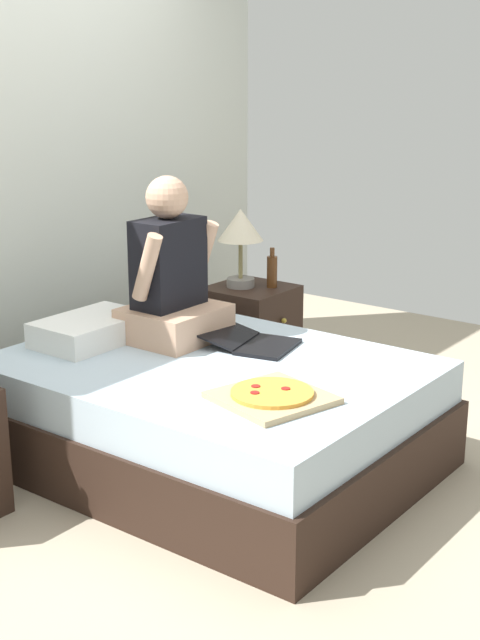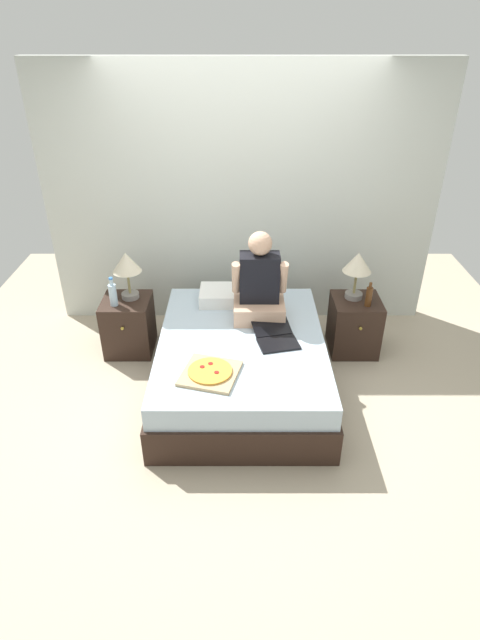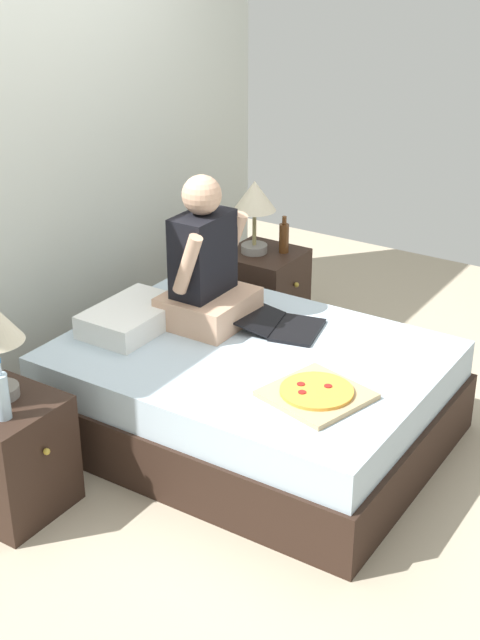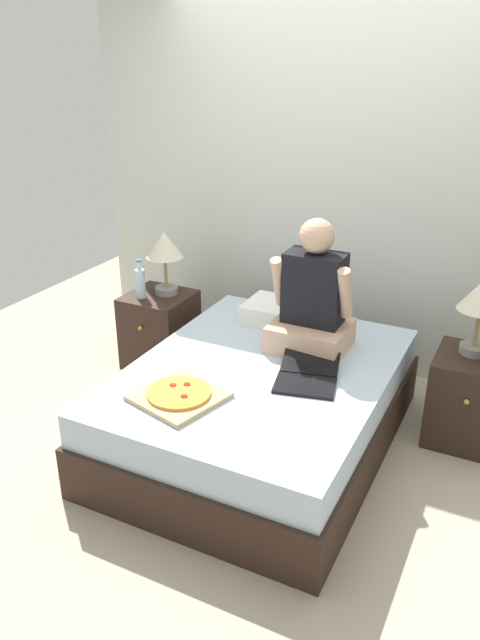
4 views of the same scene
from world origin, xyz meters
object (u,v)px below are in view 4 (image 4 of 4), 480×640
Objects in this scene: nightstand_left at (160,329)px; lamp_on_left_nightstand at (164,249)px; nightstand_right at (470,399)px; laptop at (307,377)px; bed at (260,406)px; water_bottle at (140,282)px; pizza_box at (179,395)px; person_seated at (313,302)px.

lamp_on_left_nightstand is (0.04, 0.05, 0.59)m from nightstand_left.
nightstand_right is (2.14, 0.00, 0.00)m from nightstand_left.
laptop is (1.31, -0.66, -0.35)m from lamp_on_left_nightstand.
lamp_on_left_nightstand reaches higher than bed.
water_bottle reaches higher than pizza_box.
person_seated is (1.22, -0.21, 0.51)m from nightstand_left.
nightstand_left is 1.34m from person_seated.
laptop is at bearing -71.95° from person_seated.
bed is at bearing -31.56° from lamp_on_left_nightstand.
nightstand_left is at bearing 155.81° from laptop.
person_seated reaches higher than water_bottle.
lamp_on_left_nightstand reaches higher than nightstand_left.
laptop reaches higher than nightstand_right.
nightstand_left reaches higher than bed.
laptop is (1.43, -0.52, -0.13)m from water_bottle.
water_bottle reaches higher than laptop.
pizza_box reaches higher than nightstand_left.
bed is 6.67× the size of water_bottle.
lamp_on_left_nightstand reaches higher than nightstand_right.
water_bottle is 0.58× the size of laptop.
water_bottle is 2.26m from nightstand_right.
person_seated is at bearing 67.67° from bed.
bed is 0.39m from laptop.
water_bottle is at bearing -130.60° from lamp_on_left_nightstand.
bed is 0.67m from person_seated.
nightstand_left is 1.00× the size of nightstand_right.
person_seated is (0.15, 0.37, 0.54)m from bed.
lamp_on_left_nightstand is at bearing 153.39° from laptop.
pizza_box is at bearing -138.06° from laptop.
bed is 3.43× the size of nightstand_left.
nightstand_left is 1.19× the size of lamp_on_left_nightstand.
nightstand_left and nightstand_right have the same top height.
bed is at bearing -28.57° from nightstand_left.
person_seated reaches higher than nightstand_left.
nightstand_left is 1.38m from pizza_box.
laptop is 0.97× the size of pizza_box.
pizza_box reaches higher than bed.
nightstand_right is 1.07m from person_seated.
bed is 1.36m from lamp_on_left_nightstand.
lamp_on_left_nightstand is at bearing 148.44° from bed.
nightstand_left is 2.14m from nightstand_right.
nightstand_right is at bearing 2.32° from water_bottle.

